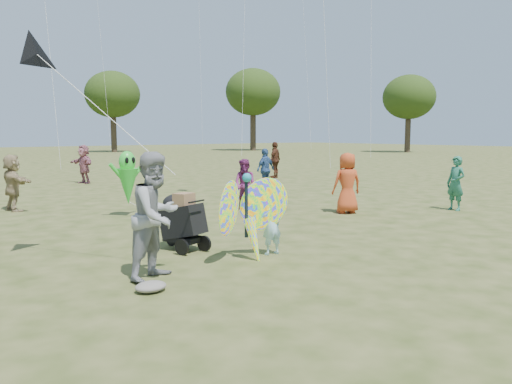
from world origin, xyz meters
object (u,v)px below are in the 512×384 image
Objects in this scene: crowd_h at (275,160)px; butterfly_kite at (249,217)px; adult_man at (156,216)px; alien_kite at (128,180)px; crowd_d at (13,183)px; crowd_c at (265,169)px; jogging_stroller at (182,218)px; crowd_e at (245,185)px; crowd_j at (84,164)px; crowd_f at (456,183)px; crowd_a at (347,183)px; child_girl at (272,225)px.

butterfly_kite is at bearing 21.14° from crowd_h.
adult_man reaches higher than alien_kite.
crowd_d is 0.93× the size of butterfly_kite.
crowd_c reaches higher than jogging_stroller.
jogging_stroller is (1.26, 1.38, -0.35)m from adult_man.
crowd_h is 1.02× the size of alien_kite.
alien_kite is (0.87, 4.20, 0.36)m from jogging_stroller.
crowd_e reaches higher than jogging_stroller.
crowd_d is 0.95× the size of crowd_j.
crowd_f is at bearing 11.30° from crowd_j.
crowd_c is (1.83, 5.63, -0.03)m from crowd_a.
crowd_c is at bearing 18.78° from adult_man.
crowd_a is 0.94× the size of crowd_h.
crowd_d is (0.01, 8.50, -0.16)m from adult_man.
butterfly_kite is (-5.25, -2.29, -0.08)m from crowd_a.
crowd_f is 0.91× the size of crowd_j.
crowd_c is 0.95× the size of crowd_j.
crowd_h reaches higher than crowd_j.
crowd_f is at bearing 87.38° from crowd_c.
crowd_f is (9.85, 0.66, -0.19)m from adult_man.
alien_kite is (2.13, 5.59, 0.01)m from adult_man.
alien_kite is (-4.90, 3.31, 0.13)m from crowd_a.
crowd_f is at bearing 25.62° from crowd_e.
crowd_j reaches higher than butterfly_kite.
alien_kite is (-3.02, 1.17, 0.23)m from crowd_e.
child_girl is 0.68× the size of crowd_d.
crowd_j is (-8.26, 3.33, -0.04)m from crowd_h.
adult_man is 17.26m from crowd_h.
jogging_stroller is at bearing -22.45° from crowd_j.
adult_man is 1.11× the size of alien_kite.
crowd_c is 7.31m from crowd_f.
alien_kite is (-7.72, 4.93, 0.19)m from crowd_f.
alien_kite reaches higher than crowd_d.
crowd_f is (7.53, 0.64, 0.22)m from child_girl.
crowd_h is (12.69, 3.19, 0.08)m from crowd_d.
adult_man is 1.19× the size of crowd_c.
jogging_stroller is 1.50m from butterfly_kite.
crowd_e is (-3.71, -3.49, -0.07)m from crowd_c.
crowd_a reaches higher than crowd_f.
butterfly_kite is at bearing -176.29° from crowd_d.
alien_kite is (2.13, -2.92, 0.16)m from crowd_d.
crowd_j reaches higher than crowd_c.
butterfly_kite is (-7.08, -7.92, -0.05)m from crowd_c.
crowd_e is at bearing -116.01° from child_girl.
crowd_d is 1.43× the size of jogging_stroller.
butterfly_kite reaches higher than child_girl.
child_girl is 0.64× the size of butterfly_kite.
crowd_e is at bearing -118.09° from crowd_f.
adult_man is 6.79m from crowd_e.
crowd_h is (10.38, 11.67, 0.34)m from child_girl.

